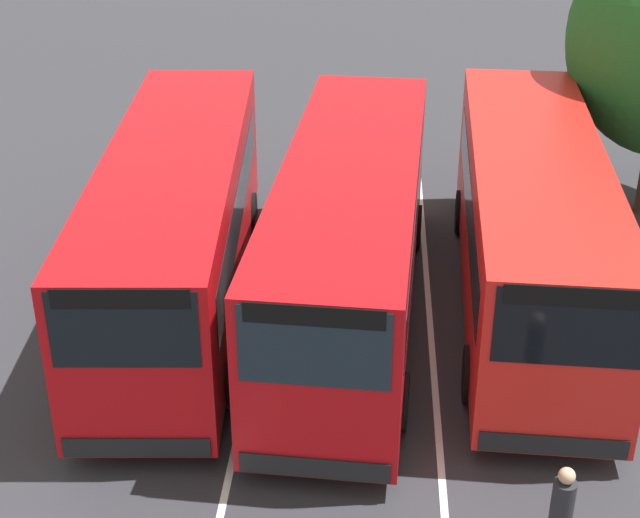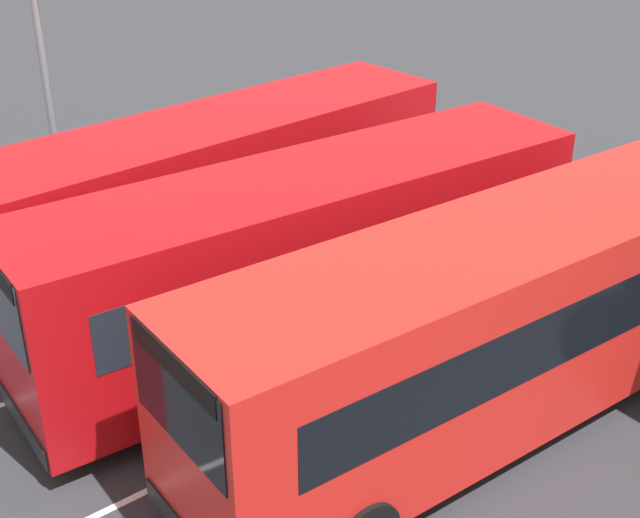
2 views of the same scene
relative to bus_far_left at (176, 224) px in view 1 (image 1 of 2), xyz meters
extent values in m
plane|color=#2B2B30|center=(0.33, 3.42, -1.89)|extent=(74.58, 74.58, 0.00)
cube|color=#B70C11|center=(-0.03, 0.00, 0.01)|extent=(10.81, 3.30, 3.09)
cube|color=black|center=(5.24, -0.39, 0.84)|extent=(0.28, 2.23, 1.30)
cube|color=black|center=(0.06, 1.23, 0.38)|extent=(8.93, 0.74, 0.99)
cube|color=black|center=(-0.12, -1.23, 0.38)|extent=(8.93, 0.74, 0.99)
cube|color=black|center=(5.26, -0.39, 1.38)|extent=(0.25, 2.02, 0.32)
cube|color=black|center=(5.27, -0.39, -1.32)|extent=(0.27, 2.33, 0.36)
cylinder|color=black|center=(3.46, 0.95, -1.38)|extent=(1.04, 0.35, 1.02)
cylinder|color=black|center=(3.28, -1.45, -1.38)|extent=(1.04, 0.35, 1.02)
cylinder|color=black|center=(-3.34, 1.45, -1.38)|extent=(1.04, 0.35, 1.02)
cylinder|color=black|center=(-3.52, -0.95, -1.38)|extent=(1.04, 0.35, 1.02)
cube|color=#B70C11|center=(0.74, 3.41, 0.01)|extent=(10.94, 4.57, 3.09)
cube|color=#19232D|center=(5.92, 2.37, 0.84)|extent=(0.55, 2.20, 1.30)
cube|color=#19232D|center=(0.98, 4.62, 0.38)|extent=(8.79, 1.84, 0.99)
cube|color=#19232D|center=(0.49, 2.20, 0.38)|extent=(8.79, 1.84, 0.99)
cube|color=black|center=(5.94, 2.36, 1.38)|extent=(0.50, 2.00, 0.32)
cube|color=black|center=(5.95, 2.36, -1.32)|extent=(0.56, 2.30, 0.36)
cylinder|color=black|center=(4.32, 3.92, -1.38)|extent=(1.05, 0.47, 1.02)
cylinder|color=black|center=(3.84, 1.56, -1.38)|extent=(1.05, 0.47, 1.02)
cylinder|color=black|center=(-2.37, 5.26, -1.38)|extent=(1.05, 0.47, 1.02)
cylinder|color=black|center=(-2.84, 2.90, -1.38)|extent=(1.05, 0.47, 1.02)
cube|color=red|center=(0.46, 7.08, 0.01)|extent=(10.93, 4.38, 3.09)
cube|color=black|center=(5.66, 6.15, 0.84)|extent=(0.51, 2.21, 1.30)
cube|color=black|center=(0.68, 8.30, 0.38)|extent=(8.82, 1.67, 0.99)
cube|color=black|center=(0.24, 5.87, 0.38)|extent=(8.82, 1.67, 0.99)
cube|color=black|center=(5.68, 6.14, 1.38)|extent=(0.46, 2.01, 0.32)
cube|color=black|center=(5.69, 6.14, -1.32)|extent=(0.51, 2.31, 0.36)
cylinder|color=black|center=(4.03, 7.66, -1.38)|extent=(1.05, 0.46, 1.02)
cylinder|color=black|center=(3.60, 5.29, -1.38)|extent=(1.05, 0.46, 1.02)
cylinder|color=black|center=(-2.68, 8.87, -1.38)|extent=(1.05, 0.46, 1.02)
cylinder|color=black|center=(-3.11, 6.50, -1.38)|extent=(1.05, 0.46, 1.02)
cylinder|color=#232328|center=(7.67, 5.62, -0.69)|extent=(0.45, 0.45, 0.68)
sphere|color=tan|center=(7.67, 5.62, -0.23)|extent=(0.23, 0.23, 0.23)
cube|color=silver|center=(0.33, 1.71, -1.89)|extent=(15.68, 2.23, 0.01)
cube|color=silver|center=(0.33, 5.13, -1.89)|extent=(15.68, 2.23, 0.01)
camera|label=1|loc=(17.28, 1.62, 8.27)|focal=53.54mm
camera|label=2|loc=(10.52, 13.09, 7.04)|focal=48.82mm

